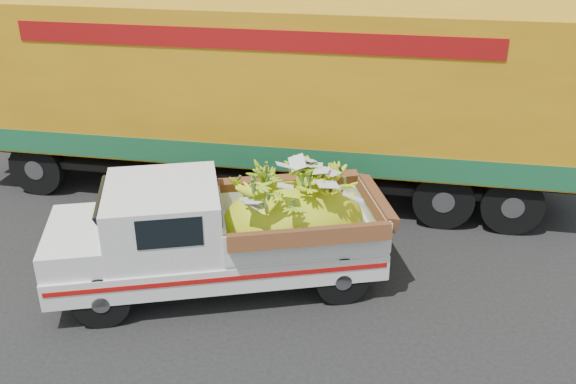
{
  "coord_description": "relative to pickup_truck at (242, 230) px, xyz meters",
  "views": [
    {
      "loc": [
        2.79,
        -8.53,
        5.7
      ],
      "look_at": [
        2.14,
        0.79,
        1.21
      ],
      "focal_mm": 40.0,
      "sensor_mm": 36.0,
      "label": 1
    }
  ],
  "objects": [
    {
      "name": "sidewalk",
      "position": [
        -1.49,
        8.03,
        -0.87
      ],
      "size": [
        60.0,
        4.0,
        0.14
      ],
      "primitive_type": "cube",
      "color": "gray",
      "rests_on": "ground"
    },
    {
      "name": "semi_trailer",
      "position": [
        0.05,
        3.47,
        1.19
      ],
      "size": [
        12.04,
        3.81,
        3.8
      ],
      "rotation": [
        0.0,
        0.0,
        -0.11
      ],
      "color": "black",
      "rests_on": "ground"
    },
    {
      "name": "curb",
      "position": [
        -1.49,
        5.93,
        -0.86
      ],
      "size": [
        60.0,
        0.25,
        0.15
      ],
      "primitive_type": "cube",
      "color": "gray",
      "rests_on": "ground"
    },
    {
      "name": "pickup_truck",
      "position": [
        0.0,
        0.0,
        0.0
      ],
      "size": [
        5.25,
        2.9,
        1.74
      ],
      "rotation": [
        0.0,
        0.0,
        0.23
      ],
      "color": "black",
      "rests_on": "ground"
    },
    {
      "name": "ground",
      "position": [
        -1.49,
        0.01,
        -0.94
      ],
      "size": [
        100.0,
        100.0,
        0.0
      ],
      "primitive_type": "plane",
      "color": "black",
      "rests_on": "ground"
    }
  ]
}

